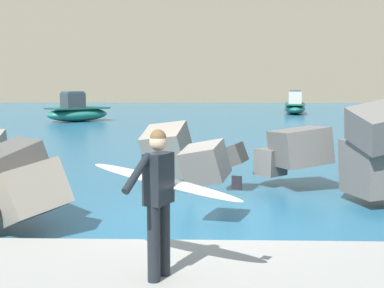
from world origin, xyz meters
name	(u,v)px	position (x,y,z in m)	size (l,w,h in m)	color
ground_plane	(206,223)	(0.00, 0.00, 0.00)	(400.00, 400.00, 0.00)	#235B7A
breakwater_jetty	(238,161)	(0.61, 0.95, 1.02)	(32.37, 5.79, 2.70)	#605B56
surfer_with_board	(161,190)	(-0.53, -3.24, 1.28)	(2.05, 1.52, 1.78)	black
boat_near_left	(295,106)	(7.22, 34.72, 0.62)	(2.48, 5.66, 1.96)	#1E6656
boat_near_right	(77,112)	(-8.67, 25.39, 0.65)	(4.57, 4.29, 2.00)	#1E6656
headland_bluff	(253,52)	(7.55, 80.95, 7.66)	(111.79, 45.09, 15.28)	#847056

